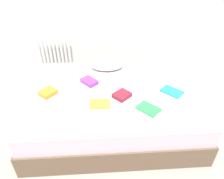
{
  "coord_description": "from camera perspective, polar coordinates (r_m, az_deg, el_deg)",
  "views": [
    {
      "loc": [
        -0.14,
        -2.05,
        1.96
      ],
      "look_at": [
        0.0,
        0.05,
        0.48
      ],
      "focal_mm": 34.26,
      "sensor_mm": 36.0,
      "label": 1
    }
  ],
  "objects": [
    {
      "name": "ground_plane",
      "position": [
        2.84,
        0.07,
        -8.53
      ],
      "size": [
        8.0,
        8.0,
        0.0
      ],
      "primitive_type": "plane",
      "color": "#9E998E"
    },
    {
      "name": "bed",
      "position": [
        2.68,
        0.07,
        -4.7
      ],
      "size": [
        2.0,
        1.5,
        0.5
      ],
      "color": "brown",
      "rests_on": "ground"
    },
    {
      "name": "radiator",
      "position": [
        3.67,
        -15.05,
        9.07
      ],
      "size": [
        0.53,
        0.04,
        0.57
      ],
      "color": "white",
      "rests_on": "ground"
    },
    {
      "name": "pillow",
      "position": [
        2.94,
        -1.32,
        6.67
      ],
      "size": [
        0.45,
        0.29,
        0.12
      ],
      "primitive_type": "ellipsoid",
      "color": "white",
      "rests_on": "bed"
    },
    {
      "name": "textbook_yellow",
      "position": [
        2.31,
        -3.28,
        -3.85
      ],
      "size": [
        0.22,
        0.16,
        0.02
      ],
      "primitive_type": "cube",
      "rotation": [
        0.0,
        0.0,
        -0.03
      ],
      "color": "yellow",
      "rests_on": "bed"
    },
    {
      "name": "textbook_teal",
      "position": [
        2.58,
        15.7,
        -0.53
      ],
      "size": [
        0.28,
        0.28,
        0.02
      ],
      "primitive_type": "cube",
      "rotation": [
        0.0,
        0.0,
        -0.78
      ],
      "color": "teal",
      "rests_on": "bed"
    },
    {
      "name": "textbook_orange",
      "position": [
        2.55,
        -16.72,
        -0.78
      ],
      "size": [
        0.23,
        0.23,
        0.05
      ],
      "primitive_type": "cube",
      "rotation": [
        0.0,
        0.0,
        0.84
      ],
      "color": "orange",
      "rests_on": "bed"
    },
    {
      "name": "textbook_maroon",
      "position": [
        2.41,
        2.67,
        -1.51
      ],
      "size": [
        0.24,
        0.24,
        0.05
      ],
      "primitive_type": "cube",
      "rotation": [
        0.0,
        0.0,
        0.73
      ],
      "color": "maroon",
      "rests_on": "bed"
    },
    {
      "name": "textbook_purple",
      "position": [
        2.65,
        -6.09,
        2.16
      ],
      "size": [
        0.23,
        0.24,
        0.05
      ],
      "primitive_type": "cube",
      "rotation": [
        0.0,
        0.0,
        -0.87
      ],
      "color": "purple",
      "rests_on": "bed"
    },
    {
      "name": "textbook_white",
      "position": [
        2.3,
        18.09,
        -6.12
      ],
      "size": [
        0.25,
        0.25,
        0.02
      ],
      "primitive_type": "cube",
      "rotation": [
        0.0,
        0.0,
        -0.84
      ],
      "color": "white",
      "rests_on": "bed"
    },
    {
      "name": "textbook_green",
      "position": [
        2.27,
        9.68,
        -5.07
      ],
      "size": [
        0.28,
        0.28,
        0.02
      ],
      "primitive_type": "cube",
      "rotation": [
        0.0,
        0.0,
        -0.8
      ],
      "color": "green",
      "rests_on": "bed"
    }
  ]
}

